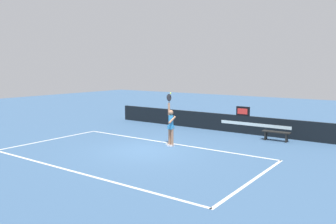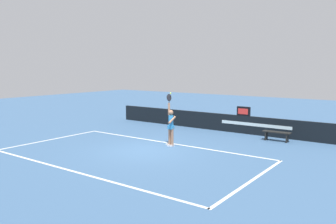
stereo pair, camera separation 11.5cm
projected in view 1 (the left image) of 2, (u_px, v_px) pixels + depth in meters
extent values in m
plane|color=#3C6088|center=(147.00, 150.00, 14.99)|extent=(60.00, 60.00, 0.00)
cube|color=white|center=(170.00, 143.00, 16.40)|extent=(10.66, 0.11, 0.00)
cube|color=white|center=(76.00, 172.00, 11.86)|extent=(10.66, 0.11, 0.00)
cube|color=white|center=(51.00, 140.00, 17.22)|extent=(0.11, 5.75, 0.00)
cube|color=white|center=(254.00, 180.00, 11.05)|extent=(0.11, 5.75, 0.00)
cube|color=white|center=(168.00, 144.00, 16.28)|extent=(0.11, 0.30, 0.00)
cube|color=black|center=(213.00, 121.00, 19.89)|extent=(13.76, 0.18, 0.98)
cube|color=silver|center=(254.00, 125.00, 18.34)|extent=(3.92, 0.01, 0.17)
cube|color=black|center=(243.00, 111.00, 18.74)|extent=(0.73, 0.16, 0.50)
cube|color=red|center=(242.00, 111.00, 18.67)|extent=(0.57, 0.01, 0.31)
cylinder|color=#9C6F54|center=(172.00, 137.00, 15.73)|extent=(0.12, 0.12, 0.84)
cylinder|color=#9C6F54|center=(170.00, 137.00, 15.82)|extent=(0.12, 0.12, 0.84)
cube|color=white|center=(172.00, 145.00, 15.76)|extent=(0.11, 0.24, 0.07)
cube|color=white|center=(169.00, 145.00, 15.85)|extent=(0.11, 0.24, 0.07)
cylinder|color=#2D86C9|center=(171.00, 122.00, 15.68)|extent=(0.22, 0.22, 0.59)
cube|color=#2D86C9|center=(171.00, 127.00, 15.71)|extent=(0.26, 0.22, 0.16)
sphere|color=#9C6F54|center=(171.00, 112.00, 15.62)|extent=(0.22, 0.22, 0.22)
cylinder|color=#9C6F54|center=(169.00, 109.00, 15.67)|extent=(0.11, 0.10, 0.56)
cylinder|color=#9C6F54|center=(172.00, 120.00, 15.55)|extent=(0.12, 0.49, 0.33)
ellipsoid|color=black|center=(169.00, 98.00, 15.61)|extent=(0.28, 0.04, 0.34)
cylinder|color=black|center=(169.00, 102.00, 15.63)|extent=(0.03, 0.03, 0.18)
sphere|color=#C8E738|center=(171.00, 93.00, 15.47)|extent=(0.07, 0.07, 0.07)
cube|color=black|center=(276.00, 132.00, 16.86)|extent=(1.37, 0.40, 0.05)
cube|color=black|center=(266.00, 135.00, 17.18)|extent=(0.07, 0.32, 0.45)
cube|color=black|center=(287.00, 138.00, 16.60)|extent=(0.07, 0.32, 0.45)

